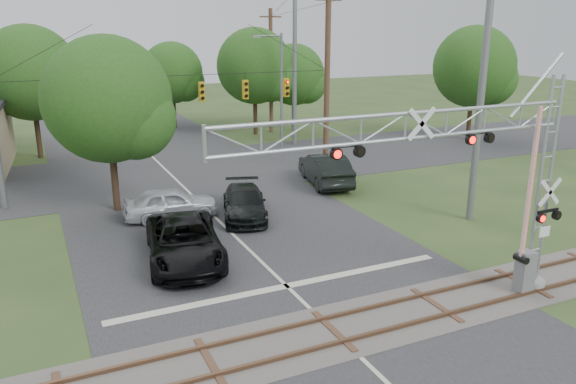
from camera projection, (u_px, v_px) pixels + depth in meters
name	position (u px, v px, depth m)	size (l,w,h in m)	color
ground	(369.00, 366.00, 15.74)	(160.00, 160.00, 0.00)	#2D401D
road_main	(243.00, 245.00, 24.43)	(14.00, 90.00, 0.02)	#272729
road_cross	(168.00, 172.00, 36.61)	(90.00, 12.00, 0.02)	#272729
railroad_track	(334.00, 331.00, 17.47)	(90.00, 3.20, 0.17)	#514D46
crossing_gantry	(465.00, 171.00, 17.58)	(12.60, 0.98, 7.65)	gray
traffic_signal_span	(194.00, 89.00, 31.87)	(19.34, 0.36, 11.50)	slate
pickup_black	(184.00, 241.00, 22.53)	(2.85, 6.17, 1.71)	black
car_dark	(244.00, 203.00, 27.85)	(2.06, 5.06, 1.47)	black
sedan_silver	(171.00, 203.00, 27.65)	(1.84, 4.58, 1.56)	silver
suv_dark	(325.00, 169.00, 33.65)	(1.99, 5.71, 1.88)	black
streetlight	(279.00, 87.00, 40.96)	(2.32, 0.24, 8.70)	slate
utility_poles	(208.00, 78.00, 34.81)	(25.27, 26.35, 13.29)	#4A2D22
treeline	(167.00, 76.00, 42.22)	(56.06, 29.36, 9.36)	#332317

